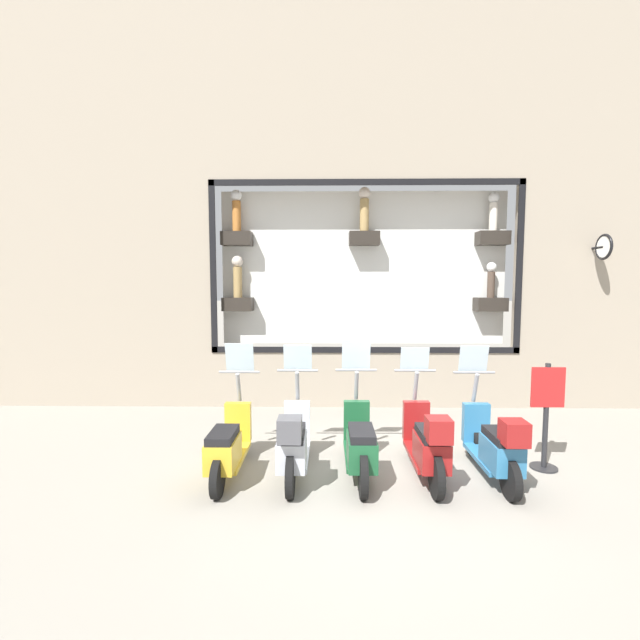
% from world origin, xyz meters
% --- Properties ---
extents(ground_plane, '(120.00, 120.00, 0.00)m').
position_xyz_m(ground_plane, '(0.00, 0.00, 0.00)').
color(ground_plane, gray).
extents(building_facade, '(1.17, 36.00, 9.94)m').
position_xyz_m(building_facade, '(3.60, -0.00, 5.08)').
color(building_facade, gray).
rests_on(building_facade, ground_plane).
extents(scooter_teal_0, '(1.80, 0.60, 1.65)m').
position_xyz_m(scooter_teal_0, '(0.13, -1.40, 0.47)').
color(scooter_teal_0, black).
rests_on(scooter_teal_0, ground_plane).
extents(scooter_red_1, '(1.81, 0.61, 1.62)m').
position_xyz_m(scooter_red_1, '(0.14, -0.53, 0.48)').
color(scooter_red_1, black).
rests_on(scooter_red_1, ground_plane).
extents(scooter_green_2, '(1.81, 0.60, 1.72)m').
position_xyz_m(scooter_green_2, '(0.20, 0.34, 0.45)').
color(scooter_green_2, black).
rests_on(scooter_green_2, ground_plane).
extents(scooter_silver_3, '(1.81, 0.60, 1.65)m').
position_xyz_m(scooter_silver_3, '(0.14, 1.21, 0.48)').
color(scooter_silver_3, black).
rests_on(scooter_silver_3, ground_plane).
extents(scooter_yellow_4, '(1.79, 0.61, 1.67)m').
position_xyz_m(scooter_yellow_4, '(0.19, 2.07, 0.42)').
color(scooter_yellow_4, black).
rests_on(scooter_yellow_4, ground_plane).
extents(shop_sign_post, '(0.36, 0.45, 1.47)m').
position_xyz_m(shop_sign_post, '(0.50, -2.23, 0.78)').
color(shop_sign_post, '#232326').
rests_on(shop_sign_post, ground_plane).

